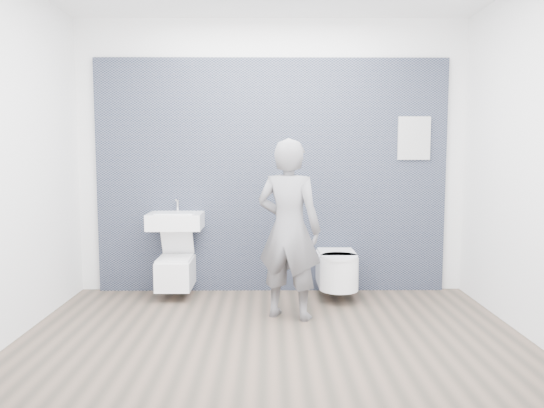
{
  "coord_description": "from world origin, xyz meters",
  "views": [
    {
      "loc": [
        -0.03,
        -4.01,
        1.47
      ],
      "look_at": [
        0.0,
        0.6,
        1.0
      ],
      "focal_mm": 35.0,
      "sensor_mm": 36.0,
      "label": 1
    }
  ],
  "objects_px": {
    "toilet_square": "(176,271)",
    "toilet_rounded": "(337,270)",
    "visitor": "(289,229)",
    "washbasin": "(176,220)"
  },
  "relations": [
    {
      "from": "toilet_square",
      "to": "toilet_rounded",
      "type": "relative_size",
      "value": 1.0
    },
    {
      "from": "toilet_square",
      "to": "visitor",
      "type": "bearing_deg",
      "value": -30.64
    },
    {
      "from": "toilet_square",
      "to": "toilet_rounded",
      "type": "bearing_deg",
      "value": -2.75
    },
    {
      "from": "washbasin",
      "to": "toilet_square",
      "type": "bearing_deg",
      "value": -90.0
    },
    {
      "from": "washbasin",
      "to": "visitor",
      "type": "relative_size",
      "value": 0.34
    },
    {
      "from": "washbasin",
      "to": "toilet_rounded",
      "type": "height_order",
      "value": "washbasin"
    },
    {
      "from": "toilet_square",
      "to": "visitor",
      "type": "distance_m",
      "value": 1.38
    },
    {
      "from": "toilet_square",
      "to": "visitor",
      "type": "relative_size",
      "value": 0.4
    },
    {
      "from": "toilet_rounded",
      "to": "visitor",
      "type": "relative_size",
      "value": 0.4
    },
    {
      "from": "washbasin",
      "to": "visitor",
      "type": "distance_m",
      "value": 1.31
    }
  ]
}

